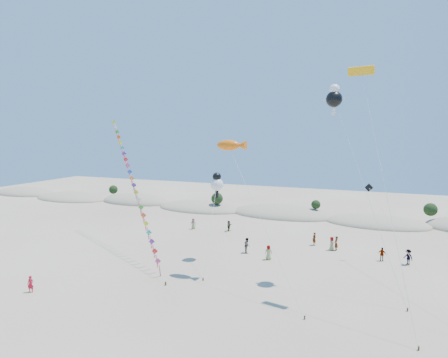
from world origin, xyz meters
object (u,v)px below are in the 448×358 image
parafoil_kite (362,76)px  flyer_foreground (31,284)px  kite_train (132,180)px  fish_kite (232,145)px

parafoil_kite → flyer_foreground: bearing=-159.7°
kite_train → parafoil_kite: 29.50m
parafoil_kite → flyer_foreground: 35.15m
kite_train → flyer_foreground: kite_train is taller
kite_train → parafoil_kite: size_ratio=0.94×
fish_kite → parafoil_kite: size_ratio=0.69×
kite_train → fish_kite: size_ratio=1.36×
flyer_foreground → fish_kite: bearing=15.7°
fish_kite → flyer_foreground: 23.21m
kite_train → fish_kite: (14.71, -3.41, 4.62)m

